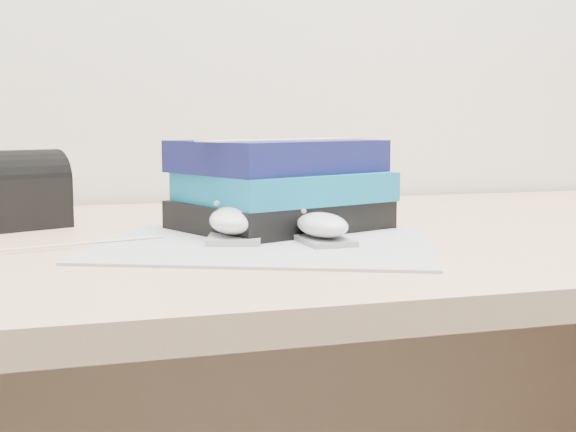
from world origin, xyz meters
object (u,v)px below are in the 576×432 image
object	(u,v)px
mouse_front	(322,228)
desk	(320,390)
pouch	(18,191)
mouse_rear	(236,222)
book_stack	(280,186)

from	to	relation	value
mouse_front	desk	bearing A→B (deg)	70.90
pouch	mouse_rear	bearing A→B (deg)	-39.89
desk	mouse_front	bearing A→B (deg)	-109.10
desk	mouse_rear	distance (m)	0.32
desk	book_stack	distance (m)	0.30
desk	book_stack	xyz separation A→B (m)	(-0.07, -0.05, 0.29)
desk	book_stack	world-z (taller)	book_stack
desk	pouch	bearing A→B (deg)	169.41
mouse_rear	mouse_front	world-z (taller)	mouse_rear
desk	pouch	size ratio (longest dim) A/B	11.63
pouch	desk	bearing A→B (deg)	-10.59
book_stack	pouch	bearing A→B (deg)	159.32
desk	book_stack	size ratio (longest dim) A/B	5.57
desk	mouse_rear	world-z (taller)	mouse_rear
mouse_front	pouch	world-z (taller)	pouch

